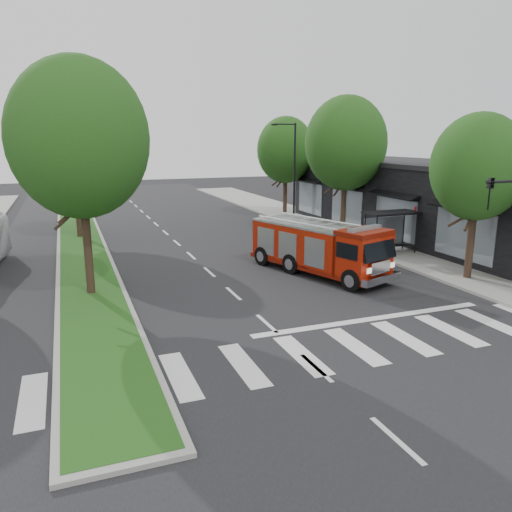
{
  "coord_description": "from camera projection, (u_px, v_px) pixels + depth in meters",
  "views": [
    {
      "loc": [
        -6.73,
        -16.43,
        6.83
      ],
      "look_at": [
        0.88,
        3.44,
        1.8
      ],
      "focal_mm": 35.0,
      "sensor_mm": 36.0,
      "label": 1
    }
  ],
  "objects": [
    {
      "name": "ground",
      "position": [
        267.0,
        324.0,
        18.85
      ],
      "size": [
        140.0,
        140.0,
        0.0
      ],
      "primitive_type": "plane",
      "color": "black",
      "rests_on": "ground"
    },
    {
      "name": "sidewalk_right",
      "position": [
        387.0,
        245.0,
        32.27
      ],
      "size": [
        5.0,
        80.0,
        0.15
      ],
      "primitive_type": "cube",
      "color": "gray",
      "rests_on": "ground"
    },
    {
      "name": "median",
      "position": [
        81.0,
        243.0,
        33.1
      ],
      "size": [
        3.0,
        50.0,
        0.15
      ],
      "color": "gray",
      "rests_on": "ground"
    },
    {
      "name": "storefront_row",
      "position": [
        446.0,
        205.0,
        33.27
      ],
      "size": [
        8.0,
        30.0,
        5.0
      ],
      "primitive_type": "cube",
      "color": "black",
      "rests_on": "ground"
    },
    {
      "name": "bus_shelter",
      "position": [
        390.0,
        221.0,
        29.68
      ],
      "size": [
        3.2,
        1.6,
        2.61
      ],
      "color": "black",
      "rests_on": "ground"
    },
    {
      "name": "tree_right_near",
      "position": [
        478.0,
        167.0,
        23.4
      ],
      "size": [
        4.4,
        4.4,
        8.05
      ],
      "color": "black",
      "rests_on": "ground"
    },
    {
      "name": "tree_right_mid",
      "position": [
        346.0,
        143.0,
        34.08
      ],
      "size": [
        5.6,
        5.6,
        9.72
      ],
      "color": "black",
      "rests_on": "ground"
    },
    {
      "name": "tree_right_far",
      "position": [
        286.0,
        150.0,
        43.32
      ],
      "size": [
        5.0,
        5.0,
        8.73
      ],
      "color": "black",
      "rests_on": "ground"
    },
    {
      "name": "tree_median_near",
      "position": [
        79.0,
        139.0,
        20.65
      ],
      "size": [
        5.8,
        5.8,
        10.16
      ],
      "color": "black",
      "rests_on": "ground"
    },
    {
      "name": "tree_median_far",
      "position": [
        72.0,
        144.0,
        33.45
      ],
      "size": [
        5.6,
        5.6,
        9.72
      ],
      "color": "black",
      "rests_on": "ground"
    },
    {
      "name": "streetlight_right_far",
      "position": [
        293.0,
        169.0,
        39.59
      ],
      "size": [
        2.11,
        0.2,
        8.0
      ],
      "color": "black",
      "rests_on": "ground"
    },
    {
      "name": "fire_engine",
      "position": [
        318.0,
        248.0,
        25.56
      ],
      "size": [
        4.91,
        8.57,
        2.85
      ],
      "rotation": [
        0.0,
        0.0,
        0.32
      ],
      "color": "#641005",
      "rests_on": "ground"
    }
  ]
}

